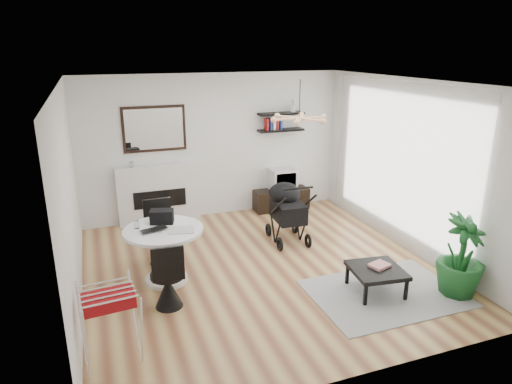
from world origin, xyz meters
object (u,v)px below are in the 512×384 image
object	(u,v)px
fireplace	(159,187)
stroller	(287,214)
drying_rack	(111,325)
coffee_table	(377,271)
tv_console	(281,199)
potted_plant	(462,256)
crt_tv	(282,179)
dining_table	(165,247)

from	to	relation	value
fireplace	stroller	bearing A→B (deg)	-39.72
drying_rack	coffee_table	xyz separation A→B (m)	(3.38, 0.29, -0.13)
tv_console	potted_plant	xyz separation A→B (m)	(0.90, -3.87, 0.34)
drying_rack	stroller	size ratio (longest dim) A/B	0.78
drying_rack	coffee_table	distance (m)	3.39
crt_tv	coffee_table	bearing A→B (deg)	-91.94
crt_tv	dining_table	distance (m)	3.48
crt_tv	stroller	distance (m)	1.54
dining_table	drying_rack	world-z (taller)	drying_rack
fireplace	coffee_table	world-z (taller)	fireplace
dining_table	coffee_table	distance (m)	2.88
tv_console	crt_tv	bearing A→B (deg)	-13.91
crt_tv	potted_plant	world-z (taller)	potted_plant
coffee_table	fireplace	bearing A→B (deg)	122.64
stroller	crt_tv	bearing A→B (deg)	74.11
fireplace	potted_plant	distance (m)	5.18
crt_tv	dining_table	world-z (taller)	crt_tv
coffee_table	potted_plant	bearing A→B (deg)	-21.97
dining_table	potted_plant	bearing A→B (deg)	-24.99
tv_console	drying_rack	bearing A→B (deg)	-132.90
dining_table	coffee_table	xyz separation A→B (m)	(2.58, -1.26, -0.21)
drying_rack	crt_tv	bearing A→B (deg)	41.40
fireplace	crt_tv	world-z (taller)	fireplace
crt_tv	coffee_table	size ratio (longest dim) A/B	0.66
coffee_table	dining_table	bearing A→B (deg)	153.87
potted_plant	crt_tv	bearing A→B (deg)	102.87
tv_console	dining_table	world-z (taller)	dining_table
stroller	potted_plant	size ratio (longest dim) A/B	1.00
crt_tv	coffee_table	distance (m)	3.48
coffee_table	crt_tv	bearing A→B (deg)	88.06
drying_rack	coffee_table	world-z (taller)	drying_rack
fireplace	crt_tv	bearing A→B (deg)	-3.07
stroller	coffee_table	bearing A→B (deg)	-74.28
tv_console	crt_tv	xyz separation A→B (m)	(0.01, -0.00, 0.42)
drying_rack	potted_plant	world-z (taller)	potted_plant
fireplace	potted_plant	xyz separation A→B (m)	(3.30, -3.99, -0.14)
crt_tv	fireplace	bearing A→B (deg)	176.93
fireplace	crt_tv	distance (m)	2.42
fireplace	coffee_table	bearing A→B (deg)	-57.36
crt_tv	drying_rack	size ratio (longest dim) A/B	0.57
crt_tv	drying_rack	xyz separation A→B (m)	(-3.50, -3.74, -0.18)
fireplace	crt_tv	size ratio (longest dim) A/B	4.40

